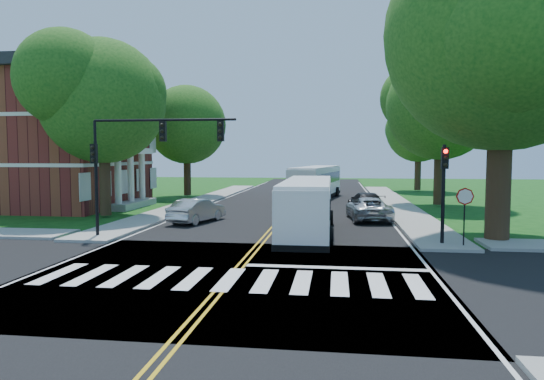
% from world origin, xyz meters
% --- Properties ---
extents(ground, '(140.00, 140.00, 0.00)m').
position_xyz_m(ground, '(0.00, 0.00, 0.00)').
color(ground, '#104211').
rests_on(ground, ground).
extents(road, '(14.00, 96.00, 0.01)m').
position_xyz_m(road, '(0.00, 18.00, 0.01)').
color(road, black).
rests_on(road, ground).
extents(cross_road, '(60.00, 12.00, 0.01)m').
position_xyz_m(cross_road, '(0.00, 0.00, 0.01)').
color(cross_road, black).
rests_on(cross_road, ground).
extents(center_line, '(0.36, 70.00, 0.01)m').
position_xyz_m(center_line, '(0.00, 22.00, 0.01)').
color(center_line, gold).
rests_on(center_line, road).
extents(edge_line_w, '(0.12, 70.00, 0.01)m').
position_xyz_m(edge_line_w, '(-6.80, 22.00, 0.01)').
color(edge_line_w, silver).
rests_on(edge_line_w, road).
extents(edge_line_e, '(0.12, 70.00, 0.01)m').
position_xyz_m(edge_line_e, '(6.80, 22.00, 0.01)').
color(edge_line_e, silver).
rests_on(edge_line_e, road).
extents(crosswalk, '(12.60, 3.00, 0.01)m').
position_xyz_m(crosswalk, '(0.00, -0.50, 0.02)').
color(crosswalk, silver).
rests_on(crosswalk, road).
extents(stop_bar, '(6.60, 0.40, 0.01)m').
position_xyz_m(stop_bar, '(3.50, 1.60, 0.02)').
color(stop_bar, silver).
rests_on(stop_bar, road).
extents(sidewalk_nw, '(2.60, 40.00, 0.15)m').
position_xyz_m(sidewalk_nw, '(-8.30, 25.00, 0.07)').
color(sidewalk_nw, gray).
rests_on(sidewalk_nw, ground).
extents(sidewalk_ne, '(2.60, 40.00, 0.15)m').
position_xyz_m(sidewalk_ne, '(8.30, 25.00, 0.07)').
color(sidewalk_ne, gray).
rests_on(sidewalk_ne, ground).
extents(tree_ne_big, '(10.80, 10.80, 14.91)m').
position_xyz_m(tree_ne_big, '(11.00, 8.00, 9.62)').
color(tree_ne_big, '#352715').
rests_on(tree_ne_big, ground).
extents(tree_west_near, '(8.00, 8.00, 11.40)m').
position_xyz_m(tree_west_near, '(-11.50, 14.00, 7.53)').
color(tree_west_near, '#352715').
rests_on(tree_west_near, ground).
extents(tree_west_far, '(7.60, 7.60, 10.67)m').
position_xyz_m(tree_west_far, '(-11.00, 30.00, 7.00)').
color(tree_west_far, '#352715').
rests_on(tree_west_far, ground).
extents(tree_east_mid, '(8.40, 8.40, 11.93)m').
position_xyz_m(tree_east_mid, '(11.50, 24.00, 7.86)').
color(tree_east_mid, '#352715').
rests_on(tree_east_mid, ground).
extents(tree_east_far, '(7.20, 7.20, 10.34)m').
position_xyz_m(tree_east_far, '(12.50, 40.00, 6.86)').
color(tree_east_far, '#352715').
rests_on(tree_east_far, ground).
extents(brick_building, '(20.00, 13.00, 10.80)m').
position_xyz_m(brick_building, '(-21.95, 20.00, 5.42)').
color(brick_building, maroon).
rests_on(brick_building, ground).
extents(signal_nw, '(7.15, 0.46, 5.66)m').
position_xyz_m(signal_nw, '(-5.86, 6.43, 4.38)').
color(signal_nw, black).
rests_on(signal_nw, ground).
extents(signal_ne, '(0.30, 0.46, 4.40)m').
position_xyz_m(signal_ne, '(8.20, 6.44, 2.96)').
color(signal_ne, black).
rests_on(signal_ne, ground).
extents(stop_sign, '(0.76, 0.08, 2.53)m').
position_xyz_m(stop_sign, '(9.00, 5.98, 2.03)').
color(stop_sign, black).
rests_on(stop_sign, ground).
extents(bus_lead, '(2.71, 10.86, 2.80)m').
position_xyz_m(bus_lead, '(2.01, 8.82, 1.49)').
color(bus_lead, silver).
rests_on(bus_lead, road).
extents(bus_follow, '(4.48, 11.89, 3.01)m').
position_xyz_m(bus_follow, '(1.64, 28.48, 1.60)').
color(bus_follow, silver).
rests_on(bus_follow, road).
extents(hatchback, '(2.67, 4.66, 1.45)m').
position_xyz_m(hatchback, '(-4.88, 12.43, 0.74)').
color(hatchback, '#B1B4B9').
rests_on(hatchback, road).
extents(suv, '(2.86, 5.36, 1.43)m').
position_xyz_m(suv, '(5.48, 14.85, 0.73)').
color(suv, silver).
rests_on(suv, road).
extents(dark_sedan, '(2.64, 5.07, 1.40)m').
position_xyz_m(dark_sedan, '(5.59, 19.36, 0.71)').
color(dark_sedan, black).
rests_on(dark_sedan, road).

